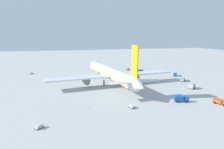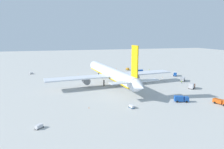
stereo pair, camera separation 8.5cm
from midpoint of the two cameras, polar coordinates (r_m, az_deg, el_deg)
name	(u,v)px [view 1 (the left image)]	position (r m, az deg, el deg)	size (l,w,h in m)	color
ground_plane	(110,84)	(128.15, -0.49, -2.66)	(600.00, 600.00, 0.00)	#B2B2AD
airliner	(111,73)	(125.44, -0.27, 0.31)	(80.63, 80.12, 25.66)	silver
service_truck_0	(181,99)	(99.22, 18.84, -6.45)	(4.12, 6.81, 2.77)	#194CA5
service_truck_1	(175,74)	(160.06, 17.24, 0.18)	(5.83, 4.54, 2.78)	#194CA5
service_truck_2	(139,71)	(169.92, 7.49, 1.10)	(3.04, 7.03, 2.42)	#194CA5
service_truck_3	(183,79)	(143.63, 19.25, -1.19)	(6.58, 6.14, 2.67)	#999EA5
service_truck_4	(192,86)	(125.21, 21.52, -2.97)	(4.74, 5.17, 3.22)	#BF4C14
service_truck_5	(221,101)	(102.76, 28.34, -6.70)	(6.90, 4.20, 2.77)	#BF4C14
service_van	(128,69)	(179.10, 4.40, 1.59)	(4.84, 2.17, 1.97)	orange
baggage_cart_0	(31,73)	(172.40, -21.77, 0.38)	(2.30, 3.23, 1.50)	#595B60
baggage_cart_1	(132,106)	(87.14, 5.55, -8.90)	(3.67, 2.15, 1.27)	#26598C
baggage_cart_2	(39,126)	(73.11, -19.84, -13.54)	(3.05, 3.08, 1.36)	gray
ground_worker_0	(149,70)	(175.97, 10.37, 1.22)	(0.49, 0.49, 1.76)	#3F3F47
ground_worker_1	(116,69)	(177.07, 1.20, 1.45)	(0.53, 0.53, 1.66)	navy
ground_worker_2	(181,82)	(137.07, 18.92, -1.98)	(0.45, 0.45, 1.73)	navy
ground_worker_3	(116,71)	(171.02, 1.04, 1.10)	(0.48, 0.48, 1.62)	#3F3F47
traffic_cone_0	(78,74)	(161.93, -9.55, 0.18)	(0.36, 0.36, 0.55)	orange
traffic_cone_1	(170,79)	(146.70, 15.88, -1.22)	(0.36, 0.36, 0.55)	orange
traffic_cone_2	(89,108)	(87.16, -6.48, -9.22)	(0.36, 0.36, 0.55)	orange
traffic_cone_3	(163,77)	(152.37, 14.08, -0.68)	(0.36, 0.36, 0.55)	orange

